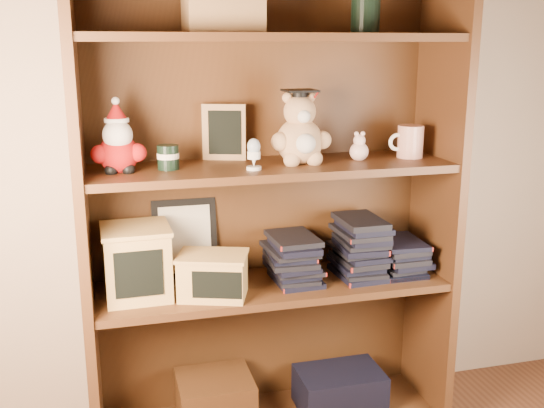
% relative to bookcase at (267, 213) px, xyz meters
% --- Properties ---
extents(bookcase, '(1.20, 0.35, 1.60)m').
position_rel_bookcase_xyz_m(bookcase, '(0.00, 0.00, 0.00)').
color(bookcase, '#4F2D16').
rests_on(bookcase, ground).
extents(shelf_lower, '(1.14, 0.33, 0.02)m').
position_rel_bookcase_xyz_m(shelf_lower, '(0.00, -0.05, -0.24)').
color(shelf_lower, '#4F2D16').
rests_on(shelf_lower, ground).
extents(shelf_upper, '(1.14, 0.33, 0.02)m').
position_rel_bookcase_xyz_m(shelf_upper, '(0.00, -0.05, 0.16)').
color(shelf_upper, '#4F2D16').
rests_on(shelf_upper, ground).
extents(santa_plush, '(0.16, 0.12, 0.23)m').
position_rel_bookcase_xyz_m(santa_plush, '(-0.47, -0.06, 0.25)').
color(santa_plush, '#A50F0F').
rests_on(santa_plush, shelf_upper).
extents(teachers_tin, '(0.07, 0.07, 0.07)m').
position_rel_bookcase_xyz_m(teachers_tin, '(-0.32, -0.05, 0.21)').
color(teachers_tin, black).
rests_on(teachers_tin, shelf_upper).
extents(chalkboard_plaque, '(0.14, 0.10, 0.18)m').
position_rel_bookcase_xyz_m(chalkboard_plaque, '(-0.13, 0.06, 0.26)').
color(chalkboard_plaque, '#9E7547').
rests_on(chalkboard_plaque, shelf_upper).
extents(egg_cup, '(0.05, 0.05, 0.10)m').
position_rel_bookcase_xyz_m(egg_cup, '(-0.07, -0.13, 0.22)').
color(egg_cup, white).
rests_on(egg_cup, shelf_upper).
extents(grad_teddy_bear, '(0.20, 0.17, 0.24)m').
position_rel_bookcase_xyz_m(grad_teddy_bear, '(0.09, -0.06, 0.26)').
color(grad_teddy_bear, tan).
rests_on(grad_teddy_bear, shelf_upper).
extents(pink_figurine, '(0.06, 0.06, 0.10)m').
position_rel_bookcase_xyz_m(pink_figurine, '(0.30, -0.05, 0.21)').
color(pink_figurine, beige).
rests_on(pink_figurine, shelf_upper).
extents(teacher_mug, '(0.12, 0.09, 0.11)m').
position_rel_bookcase_xyz_m(teacher_mug, '(0.48, -0.05, 0.22)').
color(teacher_mug, silver).
rests_on(teacher_mug, shelf_upper).
extents(certificate_frame, '(0.21, 0.06, 0.27)m').
position_rel_bookcase_xyz_m(certificate_frame, '(-0.26, 0.09, -0.09)').
color(certificate_frame, black).
rests_on(certificate_frame, shelf_lower).
extents(treats_box, '(0.21, 0.21, 0.23)m').
position_rel_bookcase_xyz_m(treats_box, '(-0.43, -0.05, -0.11)').
color(treats_box, '#DEAD5B').
rests_on(treats_box, shelf_lower).
extents(pencils_box, '(0.25, 0.21, 0.14)m').
position_rel_bookcase_xyz_m(pencils_box, '(-0.20, -0.12, -0.16)').
color(pencils_box, '#DEAD5B').
rests_on(pencils_box, shelf_lower).
extents(book_stack_left, '(0.14, 0.20, 0.16)m').
position_rel_bookcase_xyz_m(book_stack_left, '(0.07, -0.05, -0.15)').
color(book_stack_left, black).
rests_on(book_stack_left, shelf_lower).
extents(book_stack_mid, '(0.14, 0.20, 0.19)m').
position_rel_bookcase_xyz_m(book_stack_mid, '(0.31, -0.05, -0.13)').
color(book_stack_mid, black).
rests_on(book_stack_mid, shelf_lower).
extents(book_stack_right, '(0.14, 0.20, 0.11)m').
position_rel_bookcase_xyz_m(book_stack_right, '(0.46, -0.05, -0.17)').
color(book_stack_right, black).
rests_on(book_stack_right, shelf_lower).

